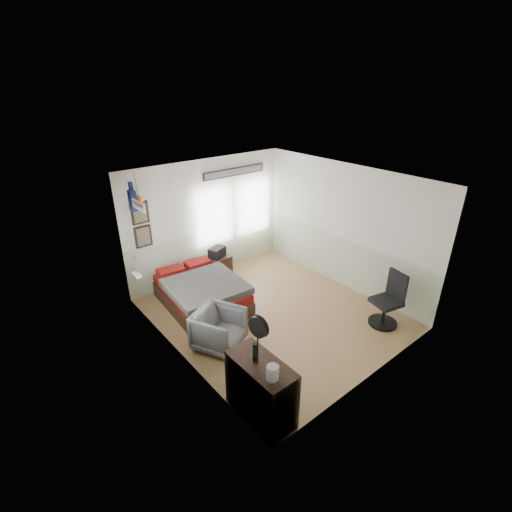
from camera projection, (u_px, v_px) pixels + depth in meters
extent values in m
cube|color=#A6834F|center=(273.00, 314.00, 7.38)|extent=(4.00, 4.50, 0.01)
cube|color=silver|center=(208.00, 219.00, 8.36)|extent=(4.00, 0.02, 2.70)
cube|color=silver|center=(380.00, 305.00, 5.22)|extent=(4.00, 0.02, 2.70)
cube|color=silver|center=(176.00, 287.00, 5.65)|extent=(0.02, 4.50, 2.70)
cube|color=silver|center=(344.00, 227.00, 7.92)|extent=(0.02, 4.50, 2.70)
cube|color=white|center=(276.00, 179.00, 6.20)|extent=(4.00, 4.50, 0.02)
cube|color=beige|center=(210.00, 251.00, 8.70)|extent=(4.00, 0.01, 1.10)
cube|color=beige|center=(181.00, 330.00, 6.00)|extent=(0.01, 4.50, 1.10)
cube|color=beige|center=(340.00, 260.00, 8.27)|extent=(0.01, 4.50, 1.10)
cube|color=silver|center=(162.00, 268.00, 6.01)|extent=(0.03, 2.20, 1.35)
cube|color=silver|center=(214.00, 216.00, 8.39)|extent=(0.95, 0.03, 1.30)
cube|color=silver|center=(254.00, 206.00, 9.05)|extent=(0.95, 0.03, 1.30)
cube|color=#3F2C1C|center=(143.00, 236.00, 7.45)|extent=(0.35, 0.03, 0.45)
cube|color=#3F2C1C|center=(140.00, 213.00, 7.23)|extent=(0.35, 0.03, 0.45)
cube|color=#7F7259|center=(144.00, 237.00, 7.44)|extent=(0.27, 0.01, 0.37)
cube|color=#7F7259|center=(140.00, 213.00, 7.22)|extent=(0.27, 0.01, 0.37)
cube|color=#3F2C1C|center=(234.00, 172.00, 8.34)|extent=(1.65, 0.03, 0.18)
cube|color=gray|center=(235.00, 172.00, 8.33)|extent=(1.58, 0.01, 0.13)
cube|color=white|center=(138.00, 206.00, 6.04)|extent=(0.02, 0.48, 0.14)
sphere|color=red|center=(138.00, 201.00, 6.85)|extent=(0.20, 0.20, 0.20)
cube|color=black|center=(202.00, 299.00, 7.58)|extent=(1.49, 2.02, 0.31)
cube|color=#95070A|center=(201.00, 289.00, 7.47)|extent=(1.44, 1.97, 0.17)
cube|color=#3C3A38|center=(206.00, 286.00, 7.26)|extent=(1.50, 1.47, 0.13)
cube|color=#95070A|center=(168.00, 273.00, 7.76)|extent=(0.55, 0.37, 0.13)
cube|color=#95070A|center=(195.00, 264.00, 8.12)|extent=(0.55, 0.37, 0.13)
cube|color=black|center=(261.00, 389.00, 4.99)|extent=(0.48, 1.00, 0.90)
imported|color=slate|center=(219.00, 329.00, 6.34)|extent=(1.02, 1.03, 0.71)
cube|color=black|center=(218.00, 267.00, 8.58)|extent=(0.55, 0.45, 0.54)
cylinder|color=black|center=(382.00, 323.00, 7.05)|extent=(0.53, 0.53, 0.05)
cylinder|color=black|center=(384.00, 312.00, 6.95)|extent=(0.06, 0.06, 0.41)
cube|color=black|center=(386.00, 302.00, 6.85)|extent=(0.57, 0.57, 0.08)
cube|color=black|center=(397.00, 285.00, 6.80)|extent=(0.16, 0.43, 0.53)
cylinder|color=silver|center=(273.00, 373.00, 4.50)|extent=(0.15, 0.15, 0.20)
cube|color=silver|center=(278.00, 369.00, 4.55)|extent=(0.02, 0.02, 0.12)
cylinder|color=black|center=(255.00, 352.00, 4.79)|extent=(0.07, 0.07, 0.27)
cylinder|color=black|center=(258.00, 347.00, 4.66)|extent=(0.02, 0.02, 0.57)
cylinder|color=black|center=(258.00, 327.00, 4.52)|extent=(0.09, 0.29, 0.28)
cylinder|color=black|center=(260.00, 326.00, 4.55)|extent=(0.05, 0.30, 0.30)
cube|color=black|center=(217.00, 252.00, 8.41)|extent=(0.45, 0.37, 0.23)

